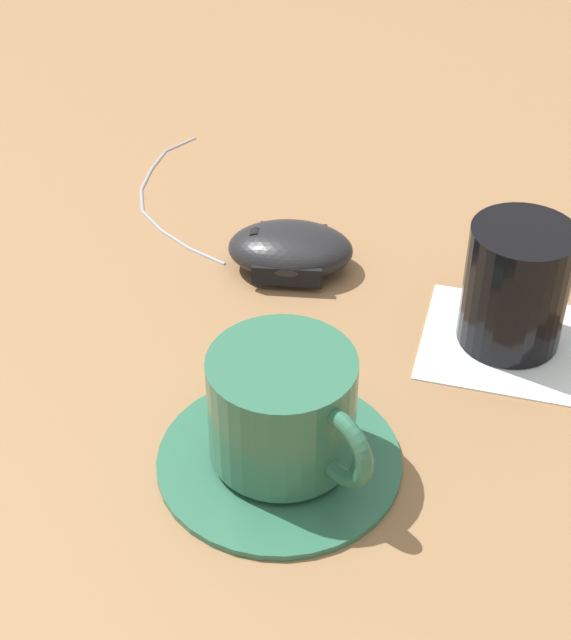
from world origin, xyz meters
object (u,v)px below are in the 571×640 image
saucer (279,457)px  drinking_glass (516,286)px  coffee_cup (285,408)px  computer_mouse (290,249)px

saucer → drinking_glass: (0.14, 0.14, 0.04)m
saucer → coffee_cup: 0.04m
drinking_glass → computer_mouse: bearing=158.5°
coffee_cup → computer_mouse: coffee_cup is taller
saucer → coffee_cup: coffee_cup is taller
coffee_cup → computer_mouse: (-0.03, 0.21, -0.03)m
computer_mouse → drinking_glass: drinking_glass is taller
saucer → computer_mouse: bearing=96.3°
coffee_cup → drinking_glass: 0.20m
coffee_cup → computer_mouse: bearing=97.2°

